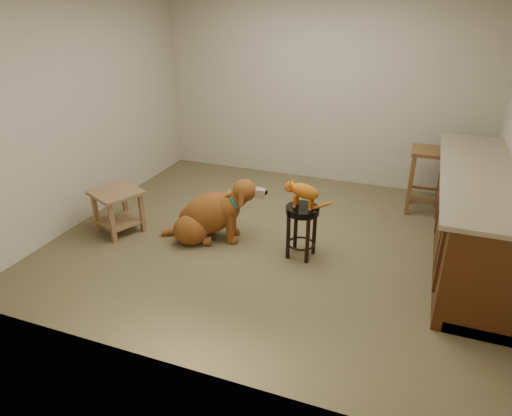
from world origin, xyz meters
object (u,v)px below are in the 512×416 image
at_px(wood_stool, 426,180).
at_px(side_table, 118,205).
at_px(padded_stool, 302,222).
at_px(golden_retriever, 210,215).
at_px(tabby_kitten, 302,192).

bearing_deg(wood_stool, side_table, -150.91).
height_order(padded_stool, golden_retriever, golden_retriever).
relative_size(wood_stool, tabby_kitten, 1.62).
distance_m(wood_stool, tabby_kitten, 1.94).
height_order(golden_retriever, tabby_kitten, tabby_kitten).
bearing_deg(golden_retriever, wood_stool, 19.43).
bearing_deg(golden_retriever, side_table, 175.50).
distance_m(side_table, tabby_kitten, 2.08).
xyz_separation_m(padded_stool, side_table, (-2.04, -0.20, -0.07)).
height_order(wood_stool, golden_retriever, wood_stool).
xyz_separation_m(padded_stool, tabby_kitten, (-0.01, 0.00, 0.32)).
bearing_deg(wood_stool, golden_retriever, -144.20).
relative_size(side_table, golden_retriever, 0.55).
bearing_deg(tabby_kitten, side_table, -169.03).
relative_size(padded_stool, side_table, 0.87).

